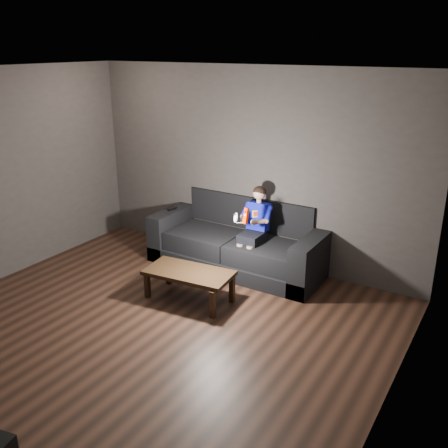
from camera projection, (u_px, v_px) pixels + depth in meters
The scene contains 10 objects.
floor at pixel (135, 339), 5.27m from camera, with size 5.00×5.00×0.00m, color black.
back_wall at pixel (251, 168), 6.82m from camera, with size 5.00×0.04×2.70m, color #36302F.
right_wall at pixel (390, 280), 3.58m from camera, with size 0.04×5.00×2.70m, color #36302F.
ceiling at pixel (117, 74), 4.35m from camera, with size 5.00×5.00×0.02m, color silver.
sofa at pixel (240, 245), 6.94m from camera, with size 2.42×1.05×0.94m.
child at pixel (255, 221), 6.59m from camera, with size 0.42×0.51×1.02m.
wii_remote_red at pixel (246, 216), 6.17m from camera, with size 0.06×0.08×0.20m.
nunchuk_white at pixel (236, 217), 6.26m from camera, with size 0.06×0.08×0.14m.
wii_remote_black at pixel (172, 209), 7.28m from camera, with size 0.06×0.16×0.03m.
coffee_table at pixel (189, 275), 5.99m from camera, with size 1.10×0.63×0.38m.
Camera 1 is at (3.17, -3.38, 2.95)m, focal length 40.00 mm.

